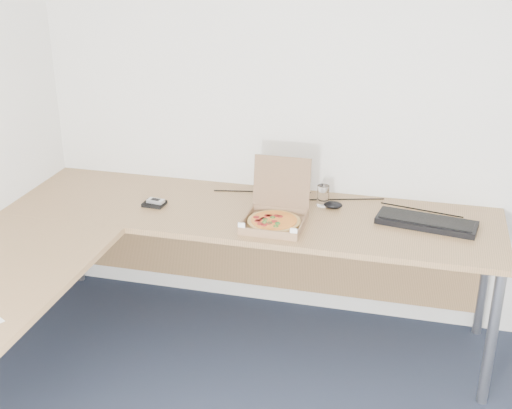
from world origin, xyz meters
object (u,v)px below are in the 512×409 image
(desk, at_px, (163,245))
(wallet, at_px, (154,204))
(pizza_box, at_px, (275,218))
(drinking_glass, at_px, (323,196))
(keyboard, at_px, (426,222))

(desk, relative_size, wallet, 23.11)
(pizza_box, distance_m, drinking_glass, 0.35)
(keyboard, height_order, wallet, keyboard)
(keyboard, bearing_deg, drinking_glass, 176.67)
(desk, height_order, wallet, wallet)
(pizza_box, xyz_separation_m, wallet, (-0.66, 0.08, -0.03))
(desk, xyz_separation_m, drinking_glass, (0.66, 0.58, 0.09))
(desk, xyz_separation_m, pizza_box, (0.47, 0.29, 0.06))
(drinking_glass, xyz_separation_m, wallet, (-0.85, -0.21, -0.05))
(pizza_box, distance_m, keyboard, 0.74)
(drinking_glass, distance_m, keyboard, 0.54)
(pizza_box, relative_size, keyboard, 0.70)
(pizza_box, relative_size, drinking_glass, 3.03)
(desk, distance_m, keyboard, 1.28)
(pizza_box, height_order, drinking_glass, pizza_box)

